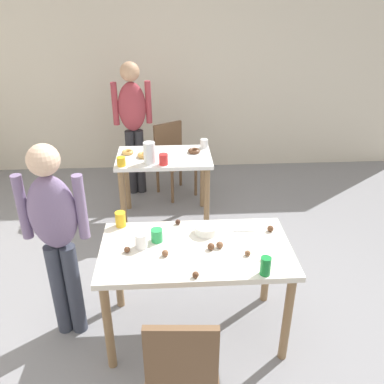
{
  "coord_description": "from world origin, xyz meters",
  "views": [
    {
      "loc": [
        -0.26,
        -2.27,
        2.35
      ],
      "look_at": [
        -0.09,
        0.55,
        0.9
      ],
      "focal_mm": 37.98,
      "sensor_mm": 36.0,
      "label": 1
    }
  ],
  "objects_px": {
    "dining_table_near": "(196,260)",
    "pitcher_far": "(149,153)",
    "soda_can": "(266,266)",
    "chair_far_table": "(173,155)",
    "person_girl_near": "(56,229)",
    "person_adult_far": "(133,118)",
    "dining_table_far": "(164,167)",
    "chair_near_table": "(182,364)",
    "mixing_bowl": "(206,229)"
  },
  "relations": [
    {
      "from": "person_girl_near",
      "to": "soda_can",
      "type": "relative_size",
      "value": 12.26
    },
    {
      "from": "person_adult_far",
      "to": "dining_table_far",
      "type": "bearing_deg",
      "value": -62.08
    },
    {
      "from": "person_adult_far",
      "to": "soda_can",
      "type": "height_order",
      "value": "person_adult_far"
    },
    {
      "from": "dining_table_near",
      "to": "person_adult_far",
      "type": "relative_size",
      "value": 0.82
    },
    {
      "from": "chair_near_table",
      "to": "mixing_bowl",
      "type": "distance_m",
      "value": 0.98
    },
    {
      "from": "dining_table_near",
      "to": "person_girl_near",
      "type": "distance_m",
      "value": 0.97
    },
    {
      "from": "dining_table_near",
      "to": "mixing_bowl",
      "type": "relative_size",
      "value": 8.01
    },
    {
      "from": "dining_table_far",
      "to": "chair_far_table",
      "type": "relative_size",
      "value": 1.14
    },
    {
      "from": "person_adult_far",
      "to": "soda_can",
      "type": "distance_m",
      "value": 2.84
    },
    {
      "from": "pitcher_far",
      "to": "dining_table_near",
      "type": "bearing_deg",
      "value": -76.42
    },
    {
      "from": "pitcher_far",
      "to": "soda_can",
      "type": "bearing_deg",
      "value": -66.92
    },
    {
      "from": "soda_can",
      "to": "chair_far_table",
      "type": "bearing_deg",
      "value": 101.33
    },
    {
      "from": "chair_near_table",
      "to": "person_adult_far",
      "type": "distance_m",
      "value": 3.15
    },
    {
      "from": "chair_near_table",
      "to": "soda_can",
      "type": "xyz_separation_m",
      "value": [
        0.53,
        0.43,
        0.31
      ]
    },
    {
      "from": "chair_near_table",
      "to": "person_girl_near",
      "type": "bearing_deg",
      "value": 135.58
    },
    {
      "from": "mixing_bowl",
      "to": "person_adult_far",
      "type": "bearing_deg",
      "value": 106.93
    },
    {
      "from": "chair_near_table",
      "to": "chair_far_table",
      "type": "relative_size",
      "value": 1.0
    },
    {
      "from": "person_girl_near",
      "to": "person_adult_far",
      "type": "distance_m",
      "value": 2.32
    },
    {
      "from": "chair_near_table",
      "to": "person_adult_far",
      "type": "xyz_separation_m",
      "value": [
        -0.45,
        3.08,
        0.47
      ]
    },
    {
      "from": "person_adult_far",
      "to": "pitcher_far",
      "type": "xyz_separation_m",
      "value": [
        0.22,
        -0.86,
        -0.11
      ]
    },
    {
      "from": "person_adult_far",
      "to": "pitcher_far",
      "type": "distance_m",
      "value": 0.89
    },
    {
      "from": "person_adult_far",
      "to": "chair_far_table",
      "type": "bearing_deg",
      "value": -2.24
    },
    {
      "from": "chair_far_table",
      "to": "person_girl_near",
      "type": "xyz_separation_m",
      "value": [
        -0.81,
        -2.27,
        0.4
      ]
    },
    {
      "from": "person_girl_near",
      "to": "soda_can",
      "type": "xyz_separation_m",
      "value": [
        1.34,
        -0.37,
        -0.08
      ]
    },
    {
      "from": "chair_near_table",
      "to": "person_girl_near",
      "type": "relative_size",
      "value": 0.58
    },
    {
      "from": "dining_table_far",
      "to": "chair_near_table",
      "type": "distance_m",
      "value": 2.42
    },
    {
      "from": "chair_far_table",
      "to": "pitcher_far",
      "type": "relative_size",
      "value": 3.98
    },
    {
      "from": "chair_far_table",
      "to": "person_adult_far",
      "type": "distance_m",
      "value": 0.65
    },
    {
      "from": "person_girl_near",
      "to": "mixing_bowl",
      "type": "xyz_separation_m",
      "value": [
        1.02,
        0.12,
        -0.11
      ]
    },
    {
      "from": "dining_table_near",
      "to": "pitcher_far",
      "type": "height_order",
      "value": "pitcher_far"
    },
    {
      "from": "pitcher_far",
      "to": "person_girl_near",
      "type": "bearing_deg",
      "value": -111.68
    },
    {
      "from": "dining_table_far",
      "to": "chair_near_table",
      "type": "height_order",
      "value": "chair_near_table"
    },
    {
      "from": "person_adult_far",
      "to": "pitcher_far",
      "type": "relative_size",
      "value": 7.31
    },
    {
      "from": "dining_table_far",
      "to": "person_adult_far",
      "type": "xyz_separation_m",
      "value": [
        -0.36,
        0.67,
        0.35
      ]
    },
    {
      "from": "person_girl_near",
      "to": "mixing_bowl",
      "type": "distance_m",
      "value": 1.03
    },
    {
      "from": "chair_near_table",
      "to": "pitcher_far",
      "type": "relative_size",
      "value": 3.98
    },
    {
      "from": "mixing_bowl",
      "to": "soda_can",
      "type": "distance_m",
      "value": 0.58
    },
    {
      "from": "chair_far_table",
      "to": "person_girl_near",
      "type": "relative_size",
      "value": 0.58
    },
    {
      "from": "chair_far_table",
      "to": "dining_table_far",
      "type": "bearing_deg",
      "value": -98.56
    },
    {
      "from": "person_girl_near",
      "to": "soda_can",
      "type": "bearing_deg",
      "value": -15.27
    },
    {
      "from": "mixing_bowl",
      "to": "chair_far_table",
      "type": "bearing_deg",
      "value": 95.48
    },
    {
      "from": "soda_can",
      "to": "mixing_bowl",
      "type": "bearing_deg",
      "value": 123.58
    },
    {
      "from": "dining_table_near",
      "to": "chair_near_table",
      "type": "xyz_separation_m",
      "value": [
        -0.12,
        -0.73,
        -0.15
      ]
    },
    {
      "from": "dining_table_near",
      "to": "chair_near_table",
      "type": "height_order",
      "value": "chair_near_table"
    },
    {
      "from": "dining_table_near",
      "to": "chair_near_table",
      "type": "bearing_deg",
      "value": -99.59
    },
    {
      "from": "dining_table_far",
      "to": "chair_near_table",
      "type": "bearing_deg",
      "value": -87.71
    },
    {
      "from": "pitcher_far",
      "to": "mixing_bowl",
      "type": "bearing_deg",
      "value": -71.29
    },
    {
      "from": "chair_far_table",
      "to": "pitcher_far",
      "type": "xyz_separation_m",
      "value": [
        -0.24,
        -0.84,
        0.36
      ]
    },
    {
      "from": "dining_table_near",
      "to": "mixing_bowl",
      "type": "bearing_deg",
      "value": 64.57
    },
    {
      "from": "dining_table_near",
      "to": "person_girl_near",
      "type": "xyz_separation_m",
      "value": [
        -0.93,
        0.06,
        0.25
      ]
    }
  ]
}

